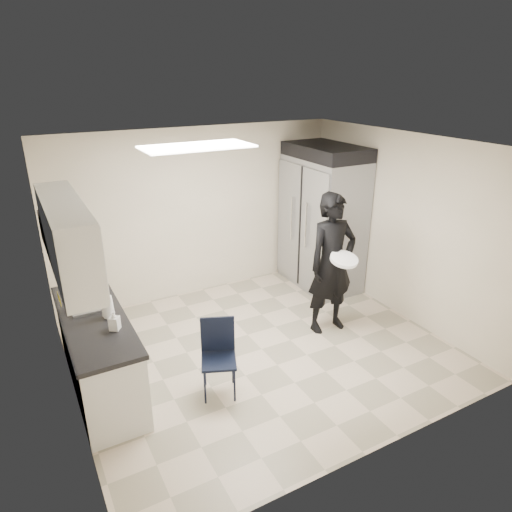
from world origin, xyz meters
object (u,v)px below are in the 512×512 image
commercial_fridge (322,224)px  folding_chair (219,361)px  man_tuxedo (332,264)px  lower_counter (99,355)px

commercial_fridge → folding_chair: 3.27m
commercial_fridge → man_tuxedo: 1.45m
lower_counter → commercial_fridge: 3.98m
folding_chair → man_tuxedo: bearing=38.7°
lower_counter → folding_chair: (1.12, -0.72, -0.01)m
folding_chair → man_tuxedo: (1.91, 0.56, 0.54)m
folding_chair → man_tuxedo: man_tuxedo is taller
lower_counter → commercial_fridge: (3.78, 1.07, 0.62)m
lower_counter → folding_chair: bearing=-32.8°
lower_counter → man_tuxedo: bearing=-3.1°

